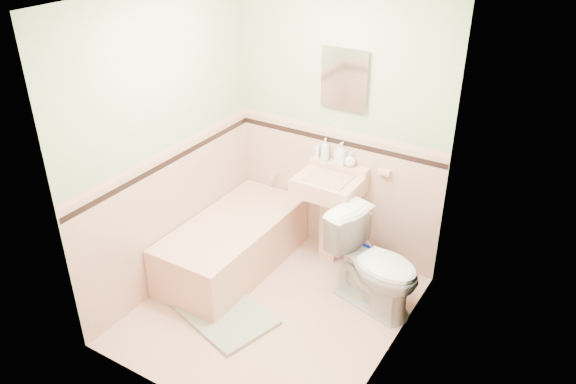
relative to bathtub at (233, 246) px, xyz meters
The scene contains 31 objects.
floor 0.75m from the bathtub, 27.65° to the right, with size 2.20×2.20×0.00m, color #DEAA91.
wall_back 1.43m from the bathtub, 50.71° to the left, with size 2.50×2.50×0.00m, color beige.
wall_front 1.87m from the bathtub, 66.22° to the right, with size 2.50×2.50×0.00m, color beige.
wall_left 1.14m from the bathtub, 138.27° to the right, with size 2.50×2.50×0.00m, color beige.
wall_right 1.95m from the bathtub, 11.45° to the right, with size 2.50×2.50×0.00m, color beige.
wainscot_back 1.05m from the bathtub, 50.27° to the left, with size 2.00×2.00×0.00m, color #E1AF96.
wainscot_front 1.60m from the bathtub, 66.05° to the right, with size 2.00×2.00×0.00m, color #E1AF96.
wainscot_left 0.61m from the bathtub, 137.33° to the right, with size 2.20×2.20×0.00m, color #E1AF96.
wainscot_right 1.69m from the bathtub, 11.53° to the right, with size 2.20×2.20×0.00m, color #E1AF96.
accent_back 1.33m from the bathtub, 50.04° to the left, with size 2.00×2.00×0.00m, color black.
accent_front 1.79m from the bathtub, 65.95° to the right, with size 2.00×2.00×0.00m, color black.
accent_left 1.02m from the bathtub, 136.85° to the right, with size 2.20×2.20×0.00m, color black.
accent_right 1.87m from the bathtub, 11.57° to the right, with size 2.20×2.20×0.00m, color black.
cap_back 1.40m from the bathtub, 50.04° to the left, with size 2.00×2.00×0.00m, color #DEA28D.
cap_front 1.84m from the bathtub, 65.95° to the right, with size 2.00×2.00×0.00m, color #DEA28D.
cap_left 1.11m from the bathtub, 136.85° to the right, with size 2.20×2.20×0.00m, color #DEA28D.
cap_right 1.92m from the bathtub, 11.57° to the right, with size 2.20×2.20×0.00m, color #DEA28D.
bathtub is the anchor object (origin of this frame).
tub_faucet 0.83m from the bathtub, 90.00° to the left, with size 0.04×0.04×0.12m, color silver.
sink 0.89m from the bathtub, 37.93° to the left, with size 0.56×0.48×0.87m, color #D9A085, non-canonical shape.
sink_faucet 1.20m from the bathtub, 44.58° to the left, with size 0.02×0.02×0.10m, color silver.
medicine_cabinet 1.78m from the bathtub, 47.42° to the left, with size 0.39×0.04×0.49m, color white.
soap_dish 1.51m from the bathtub, 33.57° to the left, with size 0.11×0.06×0.04m, color #D9A085.
soap_bottle_left 1.21m from the bathtub, 52.91° to the left, with size 0.08×0.08×0.21m, color #B2B2B2.
soap_bottle_mid 1.29m from the bathtub, 45.46° to the left, with size 0.09×0.09×0.21m, color #B2B2B2.
soap_bottle_right 1.31m from the bathtub, 42.18° to the left, with size 0.10×0.10×0.13m, color #B2B2B2.
tube 1.14m from the bathtub, 57.28° to the left, with size 0.04×0.04×0.12m, color white.
toilet 1.33m from the bathtub, ahead, with size 0.45×0.79×0.81m, color white.
bucket 1.15m from the bathtub, 25.24° to the left, with size 0.25×0.25×0.25m, color #0118B6, non-canonical shape.
bath_mat 0.71m from the bathtub, 61.45° to the right, with size 0.82×0.55×0.03m, color gray.
shoe 0.63m from the bathtub, 66.33° to the right, with size 0.17×0.08×0.07m, color #BF1E59.
Camera 1 is at (2.04, -3.10, 3.15)m, focal length 35.72 mm.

